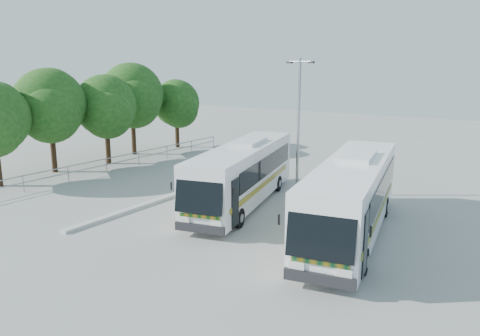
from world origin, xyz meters
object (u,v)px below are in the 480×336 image
Objects in this scene: tree_far_c at (106,106)px; tree_far_b at (50,105)px; tree_far_e at (177,103)px; coach_main at (243,173)px; lamppost at (299,122)px; tree_far_d at (132,95)px; coach_adjacent at (352,196)px.

tree_far_b is at bearing -102.91° from tree_far_c.
tree_far_e is (0.39, 12.10, -0.68)m from tree_far_b.
tree_far_c is 8.22m from tree_far_e.
lamppost reaches higher than coach_main.
tree_far_d is 16.77m from coach_main.
tree_far_b is 15.03m from coach_main.
tree_far_d is at bearing 148.16° from coach_adjacent.
tree_far_b is at bearing -87.77° from tree_far_d.
coach_adjacent is at bearing -25.99° from coach_main.
coach_main is at bearing -38.15° from tree_far_e.
tree_far_b reaches higher than coach_adjacent.
coach_adjacent is (21.08, -0.49, -2.81)m from tree_far_b.
tree_far_c is 1.10× the size of tree_far_e.
coach_main is (14.34, -11.27, -2.20)m from tree_far_e.
tree_far_d is at bearing 107.83° from tree_far_c.
tree_far_b reaches higher than tree_far_c.
coach_adjacent is at bearing -1.33° from tree_far_b.
tree_far_c reaches higher than coach_main.
lamppost is at bearing 48.90° from coach_main.
coach_main is at bearing -12.50° from tree_far_c.
tree_far_c is 0.57× the size of coach_main.
lamppost is at bearing -12.53° from tree_far_d.
tree_far_e is 0.50× the size of coach_adjacent.
tree_far_c is at bearing 156.62° from coach_adjacent.
coach_adjacent is (20.18, -4.39, -2.50)m from tree_far_c.
coach_adjacent is at bearing -20.73° from tree_far_d.
tree_far_e is at bearing 88.17° from tree_far_b.
tree_far_e reaches higher than coach_adjacent.
lamppost is (16.29, 3.91, -0.43)m from tree_far_b.
tree_far_b is 0.59× the size of coach_adjacent.
tree_far_d reaches higher than coach_main.
tree_far_b reaches higher than tree_far_e.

